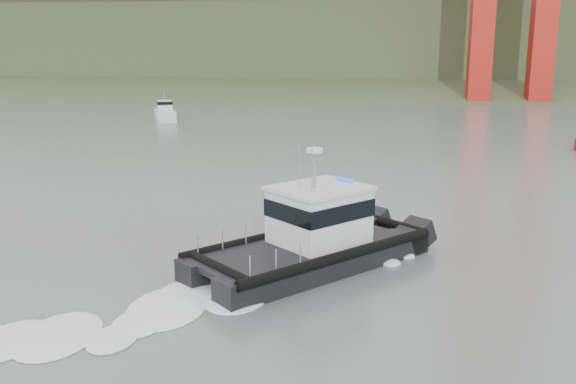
# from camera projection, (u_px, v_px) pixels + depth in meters

# --- Properties ---
(ground) EXTENTS (400.00, 400.00, 0.00)m
(ground) POSITION_uv_depth(u_px,v_px,m) (236.00, 336.00, 18.90)
(ground) COLOR slate
(ground) RESTS_ON ground
(headlands) EXTENTS (500.00, 105.36, 27.12)m
(headlands) POSITION_uv_depth(u_px,v_px,m) (358.00, 48.00, 138.35)
(headlands) COLOR #384D2C
(headlands) RESTS_ON ground
(patrol_boat) EXTENTS (9.31, 9.62, 4.77)m
(patrol_boat) POSITION_uv_depth(u_px,v_px,m) (313.00, 236.00, 24.57)
(patrol_boat) COLOR black
(patrol_boat) RESTS_ON ground
(motorboat) EXTENTS (4.11, 6.29, 3.29)m
(motorboat) POSITION_uv_depth(u_px,v_px,m) (165.00, 112.00, 70.40)
(motorboat) COLOR silver
(motorboat) RESTS_ON ground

